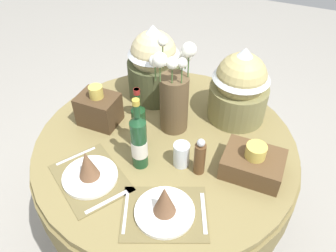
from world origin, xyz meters
TOP-DOWN VIEW (x-y plane):
  - ground at (0.00, 0.00)m, footprint 8.00×8.00m
  - dining_table at (0.00, 0.00)m, footprint 1.29×1.29m
  - place_setting_left at (-0.21, -0.33)m, footprint 0.43×0.40m
  - place_setting_right at (0.16, -0.37)m, footprint 0.41×0.37m
  - flower_vase at (-0.01, 0.12)m, footprint 0.19×0.21m
  - wine_bottle_left at (-0.10, -0.07)m, footprint 0.07×0.07m
  - wine_bottle_centre at (-0.05, -0.17)m, footprint 0.07×0.07m
  - tumbler_near_right at (0.12, -0.10)m, footprint 0.07×0.07m
  - pepper_mill at (0.21, -0.11)m, footprint 0.05×0.05m
  - gift_tub_back_left at (-0.21, 0.33)m, footprint 0.29×0.29m
  - gift_tub_back_right at (0.26, 0.33)m, footprint 0.30×0.30m
  - woven_basket_side_left at (-0.37, 0.01)m, footprint 0.20×0.15m
  - woven_basket_side_right at (0.42, -0.02)m, footprint 0.26×0.20m

SIDE VIEW (x-z plane):
  - ground at x=0.00m, z-range 0.00..0.00m
  - dining_table at x=0.00m, z-range 0.25..1.02m
  - place_setting_left at x=-0.21m, z-range 0.74..0.90m
  - place_setting_right at x=0.16m, z-range 0.74..0.90m
  - woven_basket_side_right at x=0.42m, z-range 0.75..0.91m
  - tumbler_near_right at x=0.12m, z-range 0.77..0.89m
  - woven_basket_side_left at x=-0.37m, z-range 0.75..0.97m
  - pepper_mill at x=0.21m, z-range 0.76..0.96m
  - wine_bottle_left at x=-0.10m, z-range 0.73..1.06m
  - wine_bottle_centre at x=-0.05m, z-range 0.73..1.10m
  - flower_vase at x=-0.01m, z-range 0.74..1.21m
  - gift_tub_back_right at x=0.26m, z-range 0.78..1.18m
  - gift_tub_back_left at x=-0.21m, z-range 0.78..1.21m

